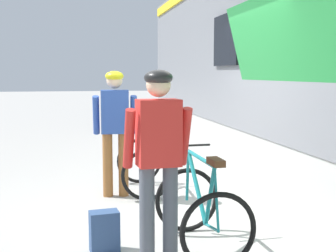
{
  "coord_description": "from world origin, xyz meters",
  "views": [
    {
      "loc": [
        -1.01,
        -5.58,
        1.73
      ],
      "look_at": [
        0.16,
        0.17,
        1.05
      ],
      "focal_mm": 48.7,
      "sensor_mm": 36.0,
      "label": 1
    }
  ],
  "objects_px": {
    "cyclist_near_in_blue": "(115,122)",
    "backpack_on_platform": "(104,231)",
    "cyclist_far_in_red": "(158,149)",
    "water_bottle_near_the_bikes": "(167,191)",
    "bicycle_far_teal": "(201,210)",
    "bicycle_near_black": "(143,164)"
  },
  "relations": [
    {
      "from": "cyclist_near_in_blue",
      "to": "bicycle_near_black",
      "type": "distance_m",
      "value": 0.79
    },
    {
      "from": "bicycle_far_teal",
      "to": "cyclist_far_in_red",
      "type": "bearing_deg",
      "value": -155.63
    },
    {
      "from": "cyclist_near_in_blue",
      "to": "cyclist_far_in_red",
      "type": "xyz_separation_m",
      "value": [
        0.19,
        -2.35,
        0.0
      ]
    },
    {
      "from": "cyclist_far_in_red",
      "to": "water_bottle_near_the_bikes",
      "type": "relative_size",
      "value": 9.17
    },
    {
      "from": "cyclist_near_in_blue",
      "to": "backpack_on_platform",
      "type": "height_order",
      "value": "cyclist_near_in_blue"
    },
    {
      "from": "bicycle_near_black",
      "to": "bicycle_far_teal",
      "type": "xyz_separation_m",
      "value": [
        0.24,
        -2.32,
        0.0
      ]
    },
    {
      "from": "cyclist_near_in_blue",
      "to": "water_bottle_near_the_bikes",
      "type": "relative_size",
      "value": 9.17
    },
    {
      "from": "bicycle_near_black",
      "to": "water_bottle_near_the_bikes",
      "type": "xyz_separation_m",
      "value": [
        0.28,
        -0.4,
        -0.31
      ]
    },
    {
      "from": "cyclist_near_in_blue",
      "to": "bicycle_far_teal",
      "type": "bearing_deg",
      "value": -73.08
    },
    {
      "from": "bicycle_far_teal",
      "to": "backpack_on_platform",
      "type": "distance_m",
      "value": 0.97
    },
    {
      "from": "cyclist_near_in_blue",
      "to": "bicycle_near_black",
      "type": "relative_size",
      "value": 1.61
    },
    {
      "from": "backpack_on_platform",
      "to": "water_bottle_near_the_bikes",
      "type": "relative_size",
      "value": 2.08
    },
    {
      "from": "water_bottle_near_the_bikes",
      "to": "backpack_on_platform",
      "type": "bearing_deg",
      "value": -118.66
    },
    {
      "from": "backpack_on_platform",
      "to": "cyclist_near_in_blue",
      "type": "bearing_deg",
      "value": 75.44
    },
    {
      "from": "cyclist_near_in_blue",
      "to": "backpack_on_platform",
      "type": "xyz_separation_m",
      "value": [
        -0.29,
        -2.01,
        -0.85
      ]
    },
    {
      "from": "cyclist_near_in_blue",
      "to": "bicycle_near_black",
      "type": "height_order",
      "value": "cyclist_near_in_blue"
    },
    {
      "from": "backpack_on_platform",
      "to": "water_bottle_near_the_bikes",
      "type": "height_order",
      "value": "backpack_on_platform"
    },
    {
      "from": "bicycle_far_teal",
      "to": "water_bottle_near_the_bikes",
      "type": "relative_size",
      "value": 5.69
    },
    {
      "from": "bicycle_far_teal",
      "to": "backpack_on_platform",
      "type": "xyz_separation_m",
      "value": [
        -0.94,
        0.13,
        -0.2
      ]
    },
    {
      "from": "cyclist_far_in_red",
      "to": "water_bottle_near_the_bikes",
      "type": "xyz_separation_m",
      "value": [
        0.5,
        2.13,
        -0.96
      ]
    },
    {
      "from": "bicycle_near_black",
      "to": "cyclist_far_in_red",
      "type": "bearing_deg",
      "value": -95.11
    },
    {
      "from": "water_bottle_near_the_bikes",
      "to": "bicycle_far_teal",
      "type": "bearing_deg",
      "value": -91.23
    }
  ]
}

